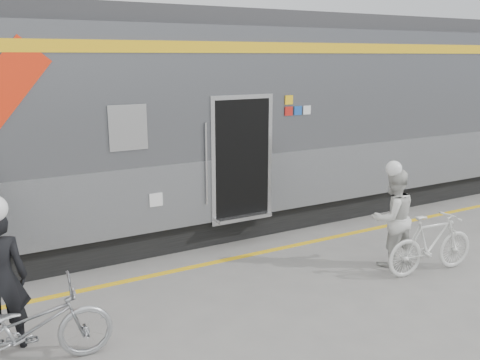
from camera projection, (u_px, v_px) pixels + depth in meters
ground at (301, 316)px, 6.63m from camera, size 90.00×90.00×0.00m
train at (93, 129)px, 8.97m from camera, size 24.00×3.17×4.10m
safety_strip at (226, 260)px, 8.46m from camera, size 24.00×0.12×0.01m
bicycle_left at (28, 329)px, 5.44m from camera, size 1.82×0.73×0.94m
woman at (392, 218)px, 8.13m from camera, size 0.83×0.68×1.58m
bicycle_right at (431, 244)px, 7.87m from camera, size 1.64×0.63×0.96m
helmet_woman at (397, 162)px, 7.91m from camera, size 0.25×0.25×0.25m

